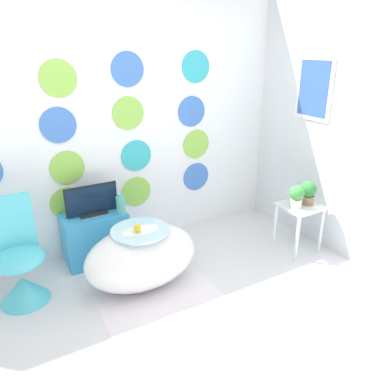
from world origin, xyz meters
name	(u,v)px	position (x,y,z in m)	size (l,w,h in m)	color
ground_plane	(188,352)	(0.00, 0.00, 0.00)	(12.00, 12.00, 0.00)	silver
wall_back_dotted	(97,120)	(0.00, 1.71, 1.30)	(4.87, 0.05, 2.60)	white
wall_right	(320,115)	(1.95, 0.84, 1.31)	(0.06, 2.69, 2.60)	silver
rug	(151,288)	(0.08, 0.78, 0.00)	(0.98, 0.86, 0.01)	silver
bathtub	(142,257)	(0.04, 0.87, 0.27)	(0.97, 0.59, 0.55)	white
rubber_duck	(137,228)	(0.00, 0.82, 0.58)	(0.06, 0.07, 0.07)	yellow
chair	(21,272)	(-0.87, 1.16, 0.26)	(0.41, 0.41, 0.86)	#4CC6DB
tv_cabinet	(96,237)	(-0.18, 1.48, 0.24)	(0.58, 0.35, 0.48)	#389ED6
tv	(92,202)	(-0.18, 1.48, 0.60)	(0.48, 0.12, 0.29)	black
vase	(121,205)	(0.06, 1.37, 0.56)	(0.08, 0.08, 0.20)	#51B2AD
side_table	(299,215)	(1.62, 0.65, 0.39)	(0.37, 0.36, 0.49)	silver
potted_plant_left	(297,196)	(1.54, 0.64, 0.61)	(0.14, 0.14, 0.22)	beige
potted_plant_right	(308,192)	(1.71, 0.65, 0.61)	(0.16, 0.16, 0.23)	#8C6B4C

